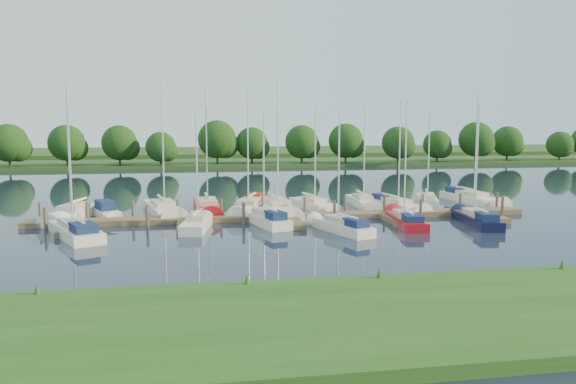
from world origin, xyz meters
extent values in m
plane|color=#182231|center=(0.00, 0.00, 0.00)|extent=(260.00, 260.00, 0.00)
cube|color=#224714|center=(0.00, -16.00, 0.25)|extent=(90.00, 10.00, 0.50)
cube|color=brown|center=(0.00, 8.00, 0.20)|extent=(40.00, 2.00, 0.40)
cube|color=brown|center=(-16.00, 5.00, 0.20)|extent=(1.20, 4.00, 0.40)
cube|color=brown|center=(-8.00, 5.00, 0.20)|extent=(1.20, 4.00, 0.40)
cube|color=brown|center=(0.00, 5.00, 0.20)|extent=(1.20, 4.00, 0.40)
cube|color=brown|center=(8.00, 5.00, 0.20)|extent=(1.20, 4.00, 0.40)
cube|color=brown|center=(16.00, 5.00, 0.20)|extent=(1.20, 4.00, 0.40)
cylinder|color=#473D33|center=(-19.00, 9.30, 0.60)|extent=(0.24, 0.24, 2.00)
cylinder|color=#473D33|center=(-15.55, 9.30, 0.60)|extent=(0.24, 0.24, 2.00)
cylinder|color=#473D33|center=(-12.09, 9.30, 0.60)|extent=(0.24, 0.24, 2.00)
cylinder|color=#473D33|center=(-8.64, 9.30, 0.60)|extent=(0.24, 0.24, 2.00)
cylinder|color=#473D33|center=(-5.18, 9.30, 0.60)|extent=(0.24, 0.24, 2.00)
cylinder|color=#473D33|center=(-1.73, 9.30, 0.60)|extent=(0.24, 0.24, 2.00)
cylinder|color=#473D33|center=(1.73, 9.30, 0.60)|extent=(0.24, 0.24, 2.00)
cylinder|color=#473D33|center=(5.18, 9.30, 0.60)|extent=(0.24, 0.24, 2.00)
cylinder|color=#473D33|center=(8.64, 9.30, 0.60)|extent=(0.24, 0.24, 2.00)
cylinder|color=#473D33|center=(12.09, 9.30, 0.60)|extent=(0.24, 0.24, 2.00)
cylinder|color=#473D33|center=(15.55, 9.30, 0.60)|extent=(0.24, 0.24, 2.00)
cylinder|color=#473D33|center=(19.00, 9.30, 0.60)|extent=(0.24, 0.24, 2.00)
cylinder|color=#473D33|center=(-18.00, 6.70, 0.60)|extent=(0.24, 0.24, 2.00)
cylinder|color=#473D33|center=(-10.80, 6.70, 0.60)|extent=(0.24, 0.24, 2.00)
cylinder|color=#473D33|center=(-3.60, 6.70, 0.60)|extent=(0.24, 0.24, 2.00)
cylinder|color=#473D33|center=(3.60, 6.70, 0.60)|extent=(0.24, 0.24, 2.00)
cylinder|color=#473D33|center=(10.80, 6.70, 0.60)|extent=(0.24, 0.24, 2.00)
cylinder|color=#473D33|center=(18.00, 6.70, 0.60)|extent=(0.24, 0.24, 2.00)
cube|color=#254018|center=(0.00, 75.00, 0.30)|extent=(180.00, 30.00, 0.60)
cube|color=#345425|center=(0.00, 100.00, 0.70)|extent=(220.00, 40.00, 1.40)
cylinder|color=#38281C|center=(-37.88, 61.10, 1.01)|extent=(0.36, 0.36, 2.01)
sphere|color=black|center=(-37.88, 61.10, 3.46)|extent=(4.69, 4.69, 4.69)
sphere|color=black|center=(-36.88, 61.30, 2.79)|extent=(3.35, 3.35, 3.35)
cylinder|color=#38281C|center=(-27.76, 63.16, 1.43)|extent=(0.36, 0.36, 2.85)
sphere|color=black|center=(-27.76, 63.16, 4.91)|extent=(6.66, 6.66, 6.66)
sphere|color=black|center=(-26.33, 63.36, 3.96)|extent=(4.76, 4.76, 4.76)
cylinder|color=#38281C|center=(-19.93, 62.78, 1.30)|extent=(0.36, 0.36, 2.60)
sphere|color=black|center=(-19.93, 62.78, 4.47)|extent=(6.06, 6.06, 6.06)
sphere|color=black|center=(-18.63, 62.98, 3.60)|extent=(4.33, 4.33, 4.33)
cylinder|color=#38281C|center=(-12.70, 62.94, 1.36)|extent=(0.36, 0.36, 2.73)
sphere|color=black|center=(-12.70, 62.94, 4.69)|extent=(6.36, 6.36, 6.36)
sphere|color=black|center=(-11.34, 63.14, 3.79)|extent=(4.54, 4.54, 4.54)
cylinder|color=#38281C|center=(-3.50, 62.72, 1.41)|extent=(0.36, 0.36, 2.81)
sphere|color=black|center=(-3.50, 62.72, 4.84)|extent=(6.56, 6.56, 6.56)
sphere|color=black|center=(-2.10, 62.92, 3.90)|extent=(4.68, 4.68, 4.68)
cylinder|color=#38281C|center=(4.95, 62.58, 1.17)|extent=(0.36, 0.36, 2.34)
sphere|color=black|center=(4.95, 62.58, 4.03)|extent=(5.46, 5.46, 5.46)
sphere|color=black|center=(6.12, 62.78, 3.25)|extent=(3.90, 3.90, 3.90)
cylinder|color=#38281C|center=(11.94, 60.88, 1.42)|extent=(0.36, 0.36, 2.84)
sphere|color=black|center=(11.94, 60.88, 4.89)|extent=(6.62, 6.62, 6.62)
sphere|color=black|center=(13.36, 61.08, 3.94)|extent=(4.73, 4.73, 4.73)
cylinder|color=#38281C|center=(21.41, 63.93, 1.03)|extent=(0.36, 0.36, 2.06)
sphere|color=black|center=(21.41, 63.93, 3.54)|extent=(4.80, 4.80, 4.80)
sphere|color=black|center=(22.44, 64.13, 2.86)|extent=(3.43, 3.43, 3.43)
cylinder|color=#38281C|center=(29.98, 62.06, 1.14)|extent=(0.36, 0.36, 2.29)
sphere|color=black|center=(29.98, 62.06, 3.94)|extent=(5.34, 5.34, 5.34)
sphere|color=black|center=(31.12, 62.26, 3.18)|extent=(3.81, 3.81, 3.81)
cylinder|color=#38281C|center=(37.53, 62.63, 1.10)|extent=(0.36, 0.36, 2.20)
sphere|color=black|center=(37.53, 62.63, 3.78)|extent=(5.13, 5.13, 5.13)
sphere|color=black|center=(38.63, 62.83, 3.05)|extent=(3.66, 3.66, 3.66)
cylinder|color=#38281C|center=(45.49, 63.05, 1.26)|extent=(0.36, 0.36, 2.51)
sphere|color=black|center=(45.49, 63.05, 4.33)|extent=(5.86, 5.86, 5.86)
sphere|color=black|center=(46.74, 63.25, 3.49)|extent=(4.19, 4.19, 4.19)
cylinder|color=#38281C|center=(52.41, 62.28, 1.29)|extent=(0.36, 0.36, 2.59)
sphere|color=black|center=(52.41, 62.28, 4.46)|extent=(6.04, 6.04, 6.04)
sphere|color=black|center=(53.70, 62.48, 3.59)|extent=(4.31, 4.31, 4.31)
cylinder|color=#38281C|center=(61.91, 61.14, 1.12)|extent=(0.36, 0.36, 2.24)
sphere|color=black|center=(61.91, 61.14, 3.86)|extent=(5.23, 5.23, 5.23)
sphere|color=black|center=(63.03, 61.34, 3.11)|extent=(3.74, 3.74, 3.74)
cube|color=white|center=(-16.84, 11.38, 0.15)|extent=(3.49, 7.13, 1.23)
cone|color=white|center=(-17.64, 8.04, 0.15)|extent=(1.50, 2.56, 0.96)
cube|color=#C1AF95|center=(-16.92, 11.05, 0.95)|extent=(2.13, 3.34, 0.56)
cylinder|color=silver|center=(-17.00, 10.71, 5.41)|extent=(0.12, 0.12, 9.27)
cylinder|color=silver|center=(-16.67, 12.05, 1.39)|extent=(0.82, 3.03, 0.10)
cylinder|color=white|center=(-16.67, 12.05, 1.39)|extent=(0.84, 2.72, 0.20)
cube|color=white|center=(-14.55, 11.75, 0.15)|extent=(3.05, 4.72, 0.96)
cone|color=white|center=(-13.72, 9.67, 0.15)|extent=(1.19, 1.53, 0.74)
cube|color=#15234B|center=(-14.55, 11.75, 0.91)|extent=(2.02, 2.74, 0.86)
cube|color=white|center=(-9.98, 13.21, 0.15)|extent=(3.99, 8.45, 1.06)
cone|color=white|center=(-9.10, 9.23, 0.15)|extent=(1.73, 3.03, 1.14)
cube|color=#C1AF95|center=(-9.89, 12.81, 0.82)|extent=(2.47, 3.95, 0.48)
cylinder|color=silver|center=(-9.80, 12.41, 6.18)|extent=(0.12, 0.12, 11.00)
cylinder|color=silver|center=(-10.16, 14.00, 1.21)|extent=(0.89, 3.60, 0.10)
cylinder|color=white|center=(-10.16, 14.00, 1.21)|extent=(0.90, 3.23, 0.20)
cube|color=#AC0F18|center=(-6.20, 13.35, 0.15)|extent=(2.37, 7.46, 1.15)
cone|color=#AC0F18|center=(-6.04, 9.67, 0.15)|extent=(1.14, 2.62, 1.03)
cube|color=#C1AF95|center=(-6.18, 12.98, 0.89)|extent=(1.68, 3.38, 0.52)
cylinder|color=silver|center=(-6.17, 12.61, 5.71)|extent=(0.12, 0.12, 9.96)
cylinder|color=silver|center=(-6.23, 14.09, 1.30)|extent=(0.24, 3.32, 0.10)
cylinder|color=white|center=(-6.23, 14.09, 1.30)|extent=(0.32, 2.96, 0.20)
cube|color=white|center=(-2.51, 12.31, 0.15)|extent=(4.18, 7.43, 1.22)
cone|color=white|center=(-3.65, 8.92, 0.15)|extent=(1.75, 2.70, 1.00)
cube|color=#C1AF95|center=(-2.62, 11.97, 0.95)|extent=(2.45, 3.53, 0.56)
cube|color=maroon|center=(-1.87, 14.22, 1.06)|extent=(2.02, 2.48, 0.61)
cylinder|color=silver|center=(-2.73, 11.64, 5.61)|extent=(0.12, 0.12, 9.67)
cylinder|color=silver|center=(-2.28, 12.99, 1.39)|extent=(1.12, 3.09, 0.10)
cylinder|color=white|center=(-2.28, 12.99, 1.39)|extent=(1.10, 2.78, 0.20)
cube|color=white|center=(-0.32, 11.92, 0.15)|extent=(2.91, 8.04, 1.20)
cone|color=white|center=(0.04, 8.00, 0.15)|extent=(1.35, 2.85, 1.10)
cube|color=#C1AF95|center=(-0.28, 11.53, 0.93)|extent=(1.97, 3.68, 0.55)
cylinder|color=silver|center=(-0.25, 11.13, 6.08)|extent=(0.12, 0.12, 10.63)
cylinder|color=silver|center=(-0.39, 12.70, 1.37)|extent=(0.42, 3.54, 0.10)
cylinder|color=white|center=(-0.39, 12.70, 1.37)|extent=(0.49, 3.16, 0.20)
cube|color=white|center=(3.19, 13.33, 0.15)|extent=(3.26, 6.46, 1.06)
cone|color=white|center=(3.98, 10.31, 0.15)|extent=(1.39, 2.33, 0.87)
cube|color=#C1AF95|center=(3.27, 13.02, 0.82)|extent=(1.97, 3.04, 0.48)
cylinder|color=silver|center=(3.35, 12.72, 4.88)|extent=(0.12, 0.12, 8.41)
cylinder|color=silver|center=(3.04, 13.93, 1.20)|extent=(0.80, 2.74, 0.10)
cylinder|color=white|center=(3.04, 13.93, 1.20)|extent=(0.82, 2.46, 0.20)
cube|color=white|center=(8.28, 14.59, 0.15)|extent=(1.94, 6.23, 1.02)
cone|color=white|center=(8.17, 11.51, 0.15)|extent=(0.94, 2.19, 0.86)
cube|color=#C1AF95|center=(8.27, 14.29, 0.79)|extent=(1.39, 2.82, 0.47)
cylinder|color=silver|center=(8.26, 13.98, 4.82)|extent=(0.12, 0.12, 8.33)
cylinder|color=silver|center=(8.30, 15.21, 1.16)|extent=(0.20, 2.78, 0.10)
cylinder|color=white|center=(8.30, 15.21, 1.16)|extent=(0.29, 2.47, 0.20)
cube|color=white|center=(10.53, 12.01, 0.15)|extent=(3.26, 6.99, 0.99)
cone|color=white|center=(11.23, 8.72, 0.15)|extent=(1.42, 2.51, 0.94)
cube|color=#C1AF95|center=(10.60, 11.68, 0.76)|extent=(2.02, 3.26, 0.45)
cube|color=#15234B|center=(10.13, 13.86, 0.85)|extent=(1.72, 2.25, 0.49)
cylinder|color=silver|center=(10.67, 11.35, 5.18)|extent=(0.12, 0.12, 9.10)
cylinder|color=silver|center=(10.38, 12.67, 1.12)|extent=(0.73, 2.99, 0.10)
cylinder|color=white|center=(10.38, 12.67, 1.12)|extent=(0.76, 2.68, 0.20)
cube|color=white|center=(14.78, 14.55, 0.15)|extent=(3.71, 6.34, 1.00)
cone|color=white|center=(13.73, 11.67, 0.15)|extent=(1.54, 2.31, 0.86)
cube|color=#C1AF95|center=(14.67, 14.26, 0.78)|extent=(2.15, 3.03, 0.46)
cylinder|color=silver|center=(14.57, 13.97, 4.77)|extent=(0.12, 0.12, 8.27)
cylinder|color=silver|center=(14.99, 15.13, 1.14)|extent=(1.04, 2.62, 0.10)
cylinder|color=white|center=(14.99, 15.13, 1.14)|extent=(1.03, 2.37, 0.20)
cube|color=white|center=(19.31, 14.83, 0.15)|extent=(2.99, 7.65, 1.11)
cone|color=white|center=(19.77, 11.13, 0.15)|extent=(1.36, 2.72, 1.04)
cube|color=#C1AF95|center=(19.36, 14.46, 0.86)|extent=(1.97, 3.52, 0.51)
cube|color=#15234B|center=(19.05, 16.89, 0.96)|extent=(1.73, 2.40, 0.56)
cylinder|color=silver|center=(19.40, 14.09, 5.73)|extent=(0.12, 0.12, 10.05)
cylinder|color=silver|center=(19.22, 15.56, 1.27)|extent=(0.52, 3.34, 0.10)
cylinder|color=white|center=(19.22, 15.56, 1.27)|extent=(0.57, 2.98, 0.20)
cube|color=white|center=(-15.25, 3.27, 0.15)|extent=(4.86, 7.41, 1.12)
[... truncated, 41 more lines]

